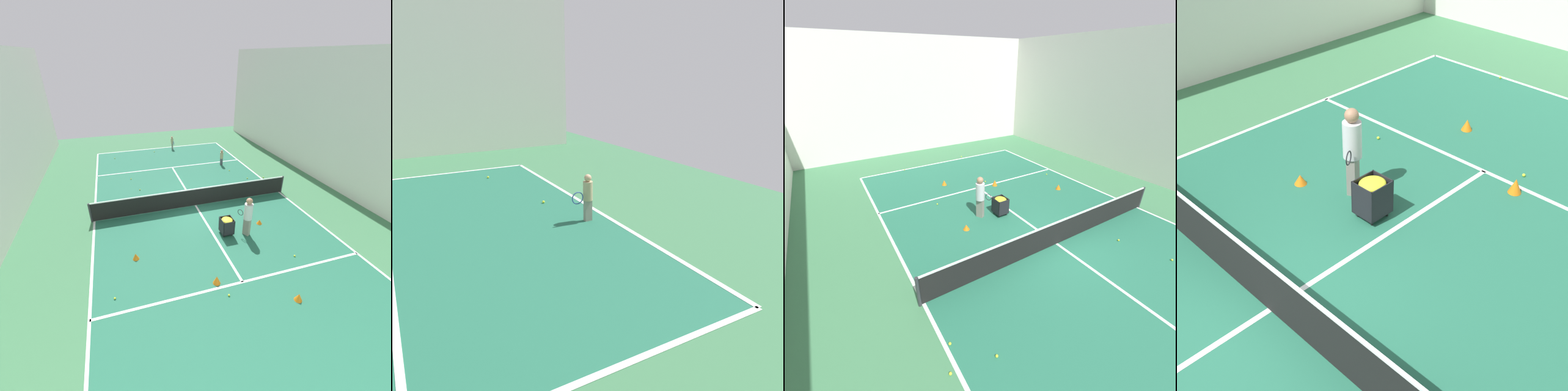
# 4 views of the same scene
# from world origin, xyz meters

# --- Properties ---
(ground_plane) EXTENTS (30.94, 30.94, 0.00)m
(ground_plane) POSITION_xyz_m (0.00, 0.00, 0.00)
(ground_plane) COLOR #3D754C
(court_playing_area) EXTENTS (10.22, 20.29, 0.00)m
(court_playing_area) POSITION_xyz_m (0.00, 0.00, 0.00)
(court_playing_area) COLOR #23664C
(court_playing_area) RESTS_ON ground
(line_baseline_far) EXTENTS (10.22, 0.10, 0.00)m
(line_baseline_far) POSITION_xyz_m (0.00, 10.15, 0.01)
(line_baseline_far) COLOR white
(line_baseline_far) RESTS_ON ground
(line_sideline_left) EXTENTS (0.10, 20.29, 0.00)m
(line_sideline_left) POSITION_xyz_m (-5.11, 0.00, 0.01)
(line_sideline_left) COLOR white
(line_sideline_left) RESTS_ON ground
(line_sideline_right) EXTENTS (0.10, 20.29, 0.00)m
(line_sideline_right) POSITION_xyz_m (5.11, 0.00, 0.01)
(line_sideline_right) COLOR white
(line_sideline_right) RESTS_ON ground
(line_service_far) EXTENTS (10.22, 0.10, 0.00)m
(line_service_far) POSITION_xyz_m (0.00, 5.58, 0.01)
(line_service_far) COLOR white
(line_service_far) RESTS_ON ground
(line_centre_service) EXTENTS (0.10, 11.16, 0.00)m
(line_centre_service) POSITION_xyz_m (0.00, 0.00, 0.01)
(line_centre_service) COLOR white
(line_centre_service) RESTS_ON ground
(hall_enclosure_far) EXTENTS (16.86, 0.15, 7.50)m
(hall_enclosure_far) POSITION_xyz_m (0.00, 13.54, 3.75)
(hall_enclosure_far) COLOR silver
(hall_enclosure_far) RESTS_ON ground
(tennis_net) EXTENTS (10.52, 0.10, 1.01)m
(tennis_net) POSITION_xyz_m (0.00, 0.00, 0.52)
(tennis_net) COLOR #2D2D33
(tennis_net) RESTS_ON ground
(coach_at_net) EXTENTS (0.54, 0.68, 1.84)m
(coach_at_net) POSITION_xyz_m (-1.40, 3.08, 1.05)
(coach_at_net) COLOR gray
(coach_at_net) RESTS_ON ground
(ball_cart) EXTENTS (0.53, 0.57, 0.81)m
(ball_cart) POSITION_xyz_m (-0.57, 2.79, 0.57)
(ball_cart) COLOR black
(ball_cart) RESTS_ON ground
(training_cone_0) EXTENTS (0.26, 0.26, 0.21)m
(training_cone_0) POSITION_xyz_m (-2.39, 2.53, 0.11)
(training_cone_0) COLOR orange
(training_cone_0) RESTS_ON ground
(training_cone_1) EXTENTS (0.26, 0.26, 0.26)m
(training_cone_1) POSITION_xyz_m (3.47, 3.25, 0.14)
(training_cone_1) COLOR orange
(training_cone_1) RESTS_ON ground
(training_cone_2) EXTENTS (0.27, 0.27, 0.31)m
(training_cone_2) POSITION_xyz_m (0.89, 5.35, 0.16)
(training_cone_2) COLOR orange
(training_cone_2) RESTS_ON ground
(training_cone_3) EXTENTS (0.26, 0.26, 0.27)m
(training_cone_3) POSITION_xyz_m (-1.39, 6.82, 0.14)
(training_cone_3) COLOR orange
(training_cone_3) RESTS_ON ground
(tennis_ball_0) EXTENTS (0.07, 0.07, 0.07)m
(tennis_ball_0) POSITION_xyz_m (2.09, -1.08, 0.04)
(tennis_ball_0) COLOR yellow
(tennis_ball_0) RESTS_ON ground
(tennis_ball_2) EXTENTS (0.07, 0.07, 0.07)m
(tennis_ball_2) POSITION_xyz_m (-2.60, 10.03, 0.04)
(tennis_ball_2) COLOR yellow
(tennis_ball_2) RESTS_ON ground
(tennis_ball_3) EXTENTS (0.07, 0.07, 0.07)m
(tennis_ball_3) POSITION_xyz_m (0.70, 5.99, 0.04)
(tennis_ball_3) COLOR yellow
(tennis_ball_3) RESTS_ON ground
(tennis_ball_5) EXTENTS (0.07, 0.07, 0.07)m
(tennis_ball_5) POSITION_xyz_m (-5.00, -1.44, 0.04)
(tennis_ball_5) COLOR yellow
(tennis_ball_5) RESTS_ON ground
(tennis_ball_7) EXTENTS (0.07, 0.07, 0.07)m
(tennis_ball_7) POSITION_xyz_m (4.34, 4.99, 0.04)
(tennis_ball_7) COLOR yellow
(tennis_ball_7) RESTS_ON ground
(tennis_ball_8) EXTENTS (0.07, 0.07, 0.07)m
(tennis_ball_8) POSITION_xyz_m (-2.58, 4.99, 0.04)
(tennis_ball_8) COLOR yellow
(tennis_ball_8) RESTS_ON ground
(tennis_ball_9) EXTENTS (0.07, 0.07, 0.07)m
(tennis_ball_9) POSITION_xyz_m (-4.22, -2.26, 0.04)
(tennis_ball_9) COLOR yellow
(tennis_ball_9) RESTS_ON ground
(tennis_ball_10) EXTENTS (0.07, 0.07, 0.07)m
(tennis_ball_10) POSITION_xyz_m (-5.27, -2.05, 0.04)
(tennis_ball_10) COLOR yellow
(tennis_ball_10) RESTS_ON ground
(tennis_ball_11) EXTENTS (0.07, 0.07, 0.07)m
(tennis_ball_11) POSITION_xyz_m (1.55, 10.45, 0.04)
(tennis_ball_11) COLOR yellow
(tennis_ball_11) RESTS_ON ground
(tennis_ball_13) EXTENTS (0.07, 0.07, 0.07)m
(tennis_ball_13) POSITION_xyz_m (2.62, -2.67, 0.04)
(tennis_ball_13) COLOR yellow
(tennis_ball_13) RESTS_ON ground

